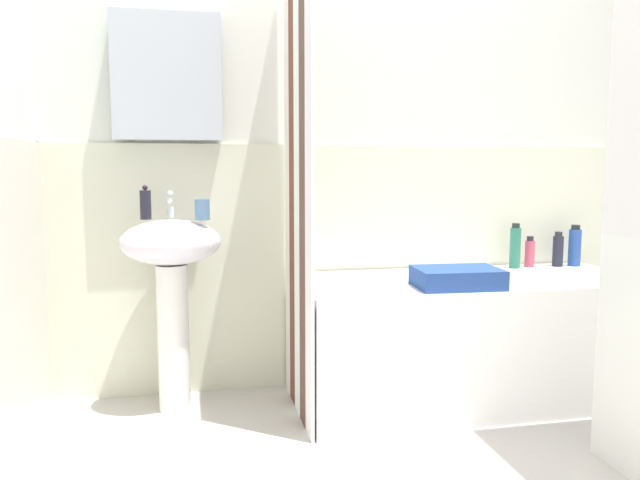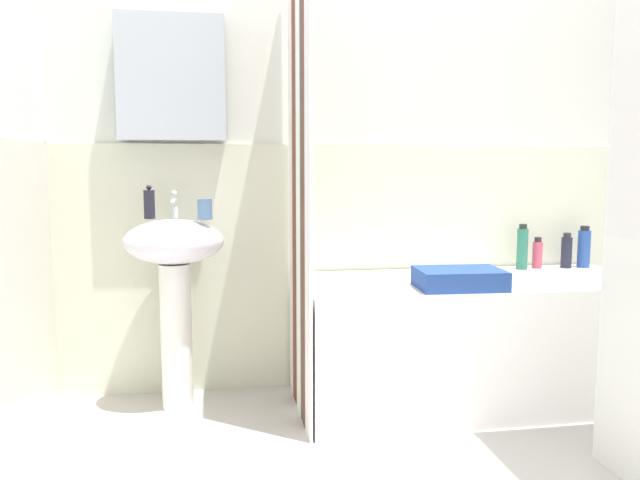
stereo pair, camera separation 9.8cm
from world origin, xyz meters
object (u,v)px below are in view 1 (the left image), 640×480
conditioner_bottle (575,246)px  body_wash_bottle (558,250)px  towel_folded (457,278)px  sink (172,272)px  toothbrush_cup (202,209)px  lotion_bottle (530,253)px  bathtub (469,339)px  shampoo_bottle (515,247)px  soap_dispenser (146,204)px

conditioner_bottle → body_wash_bottle: size_ratio=1.19×
towel_folded → sink: bearing=164.6°
toothbrush_cup → lotion_bottle: size_ratio=0.57×
bathtub → shampoo_bottle: (0.35, 0.24, 0.40)m
body_wash_bottle → lotion_bottle: 0.15m
lotion_bottle → sink: bearing=-176.5°
sink → shampoo_bottle: 1.71m
bathtub → shampoo_bottle: 0.58m
shampoo_bottle → conditioner_bottle: bearing=0.5°
toothbrush_cup → lotion_bottle: (1.66, 0.15, -0.26)m
shampoo_bottle → body_wash_bottle: bearing=0.7°
soap_dispenser → body_wash_bottle: bearing=1.5°
towel_folded → shampoo_bottle: bearing=40.0°
body_wash_bottle → lotion_bottle: (-0.15, 0.02, -0.01)m
bathtub → lotion_bottle: 0.63m
toothbrush_cup → sink: bearing=164.4°
conditioner_bottle → shampoo_bottle: (-0.34, -0.00, 0.01)m
soap_dispenser → towel_folded: (1.31, -0.37, -0.31)m
sink → lotion_bottle: size_ratio=5.42×
conditioner_bottle → sink: bearing=-177.4°
body_wash_bottle → lotion_bottle: bearing=174.3°
conditioner_bottle → soap_dispenser: bearing=-178.5°
sink → toothbrush_cup: bearing=-15.6°
toothbrush_cup → shampoo_bottle: size_ratio=0.40×
lotion_bottle → bathtub: bearing=-150.4°
bathtub → conditioner_bottle: bearing=18.9°
toothbrush_cup → body_wash_bottle: size_ratio=0.50×
bathtub → body_wash_bottle: bearing=21.7°
shampoo_bottle → soap_dispenser: bearing=-178.4°
lotion_bottle → towel_folded: (-0.60, -0.44, -0.03)m
toothbrush_cup → shampoo_bottle: bearing=4.7°
toothbrush_cup → body_wash_bottle: toothbrush_cup is taller
soap_dispenser → towel_folded: soap_dispenser is taller
bathtub → conditioner_bottle: conditioner_bottle is taller
conditioner_bottle → shampoo_bottle: bearing=-179.5°
sink → lotion_bottle: (1.80, 0.11, 0.02)m
sink → body_wash_bottle: size_ratio=4.77×
toothbrush_cup → conditioner_bottle: bearing=4.0°
bathtub → body_wash_bottle: (0.60, 0.24, 0.37)m
bathtub → towel_folded: 0.41m
sink → shampoo_bottle: bearing=3.1°
toothbrush_cup → lotion_bottle: 1.69m
toothbrush_cup → bathtub: bearing=-5.0°
body_wash_bottle → shampoo_bottle: (-0.25, -0.00, 0.02)m
soap_dispenser → lotion_bottle: soap_dispenser is taller
bathtub → body_wash_bottle: body_wash_bottle is taller
bathtub → lotion_bottle: size_ratio=10.03×
bathtub → conditioner_bottle: 0.83m
conditioner_bottle → towel_folded: 0.95m
body_wash_bottle → towel_folded: bearing=-150.4°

